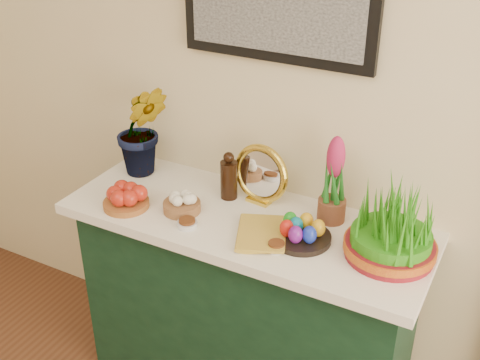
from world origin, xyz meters
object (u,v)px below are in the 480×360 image
at_px(hyacinth_green, 141,115).
at_px(mirror, 261,175).
at_px(book, 237,232).
at_px(wheatgrass_sabzeh, 392,228).
at_px(sideboard, 246,311).

xyz_separation_m(hyacinth_green, mirror, (0.54, 0.02, -0.15)).
height_order(book, wheatgrass_sabzeh, wheatgrass_sabzeh).
relative_size(sideboard, mirror, 5.36).
xyz_separation_m(mirror, book, (0.04, -0.26, -0.10)).
distance_m(sideboard, hyacinth_green, 0.92).
height_order(sideboard, book, book).
bearing_deg(sideboard, wheatgrass_sabzeh, 0.47).
height_order(hyacinth_green, book, hyacinth_green).
xyz_separation_m(sideboard, hyacinth_green, (-0.54, 0.11, 0.73)).
height_order(hyacinth_green, mirror, hyacinth_green).
height_order(sideboard, wheatgrass_sabzeh, wheatgrass_sabzeh).
bearing_deg(mirror, hyacinth_green, -178.35).
distance_m(mirror, wheatgrass_sabzeh, 0.56).
height_order(sideboard, hyacinth_green, hyacinth_green).
relative_size(hyacinth_green, mirror, 2.16).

